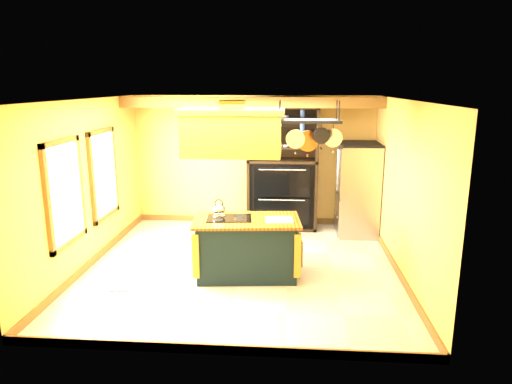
# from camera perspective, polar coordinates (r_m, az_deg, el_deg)

# --- Properties ---
(floor) EXTENTS (5.00, 5.00, 0.00)m
(floor) POSITION_cam_1_polar(r_m,az_deg,el_deg) (7.59, -1.78, -9.34)
(floor) COLOR beige
(floor) RESTS_ON ground
(ceiling) EXTENTS (5.00, 5.00, 0.00)m
(ceiling) POSITION_cam_1_polar(r_m,az_deg,el_deg) (7.00, -1.95, 11.48)
(ceiling) COLOR white
(ceiling) RESTS_ON wall_back
(wall_back) EXTENTS (5.00, 0.02, 2.70)m
(wall_back) POSITION_cam_1_polar(r_m,az_deg,el_deg) (9.62, -0.28, 3.93)
(wall_back) COLOR gold
(wall_back) RESTS_ON floor
(wall_front) EXTENTS (5.00, 0.02, 2.70)m
(wall_front) POSITION_cam_1_polar(r_m,az_deg,el_deg) (4.79, -5.04, -5.96)
(wall_front) COLOR gold
(wall_front) RESTS_ON floor
(wall_left) EXTENTS (0.02, 5.00, 2.70)m
(wall_left) POSITION_cam_1_polar(r_m,az_deg,el_deg) (7.84, -20.34, 0.91)
(wall_left) COLOR gold
(wall_left) RESTS_ON floor
(wall_right) EXTENTS (0.02, 5.00, 2.70)m
(wall_right) POSITION_cam_1_polar(r_m,az_deg,el_deg) (7.35, 17.91, 0.30)
(wall_right) COLOR gold
(wall_right) RESTS_ON floor
(ceiling_beam) EXTENTS (5.00, 0.15, 0.20)m
(ceiling_beam) POSITION_cam_1_polar(r_m,az_deg,el_deg) (8.70, -0.72, 11.14)
(ceiling_beam) COLOR brown
(ceiling_beam) RESTS_ON ceiling
(window_near) EXTENTS (0.06, 1.06, 1.56)m
(window_near) POSITION_cam_1_polar(r_m,az_deg,el_deg) (7.12, -22.74, -0.10)
(window_near) COLOR brown
(window_near) RESTS_ON wall_left
(window_far) EXTENTS (0.06, 1.06, 1.56)m
(window_far) POSITION_cam_1_polar(r_m,az_deg,el_deg) (8.36, -18.48, 2.13)
(window_far) COLOR brown
(window_far) RESTS_ON wall_left
(kitchen_island) EXTENTS (1.69, 1.04, 1.11)m
(kitchen_island) POSITION_cam_1_polar(r_m,az_deg,el_deg) (7.11, -1.18, -6.89)
(kitchen_island) COLOR black
(kitchen_island) RESTS_ON floor
(range_hood) EXTENTS (1.51, 0.85, 0.80)m
(range_hood) POSITION_cam_1_polar(r_m,az_deg,el_deg) (6.72, -2.95, 7.61)
(range_hood) COLOR gold
(range_hood) RESTS_ON ceiling
(pot_rack) EXTENTS (0.99, 0.46, 0.74)m
(pot_rack) POSITION_cam_1_polar(r_m,az_deg,el_deg) (6.68, 6.59, 7.92)
(pot_rack) COLOR black
(pot_rack) RESTS_ON ceiling
(refrigerator) EXTENTS (0.77, 0.91, 1.78)m
(refrigerator) POSITION_cam_1_polar(r_m,az_deg,el_deg) (9.20, 12.55, 0.09)
(refrigerator) COLOR #9A9CA3
(refrigerator) RESTS_ON floor
(hutch) EXTENTS (1.42, 0.64, 2.51)m
(hutch) POSITION_cam_1_polar(r_m,az_deg,el_deg) (9.40, 3.30, 1.21)
(hutch) COLOR black
(hutch) RESTS_ON floor
(floor_register) EXTENTS (0.28, 0.13, 0.01)m
(floor_register) POSITION_cam_1_polar(r_m,az_deg,el_deg) (7.08, -16.71, -11.65)
(floor_register) COLOR black
(floor_register) RESTS_ON floor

